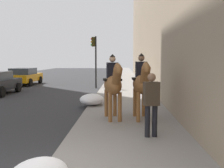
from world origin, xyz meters
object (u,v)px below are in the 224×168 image
Objects in this scene: mounted_horse_near at (113,84)px; car_near_lane at (24,76)px; pedestrian_greeting at (151,101)px; traffic_light_near_curb at (95,54)px; mounted_horse_far at (142,83)px.

mounted_horse_near reaches higher than car_near_lane.
pedestrian_greeting is at bearing -149.69° from car_near_lane.
traffic_light_near_curb reaches higher than pedestrian_greeting.
traffic_light_near_curb is (12.96, 2.77, 1.50)m from pedestrian_greeting.
mounted_horse_near is 0.97m from mounted_horse_far.
mounted_horse_far is at bearing -6.97° from pedestrian_greeting.
traffic_light_near_curb is at bearing -110.64° from car_near_lane.
mounted_horse_near is 0.99× the size of mounted_horse_far.
pedestrian_greeting is at bearing -1.41° from mounted_horse_far.
mounted_horse_far is 0.53× the size of car_near_lane.
mounted_horse_near is 11.11m from traffic_light_near_curb.
car_near_lane is at bearing -160.63° from mounted_horse_near.
mounted_horse_near is at bearing 17.87° from pedestrian_greeting.
traffic_light_near_curb is (10.91, 1.70, 1.25)m from mounted_horse_near.
mounted_horse_near is at bearing -93.56° from mounted_horse_far.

